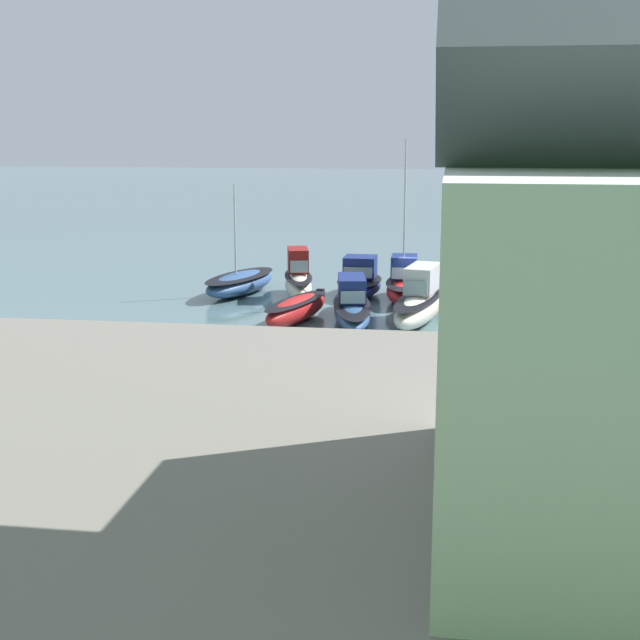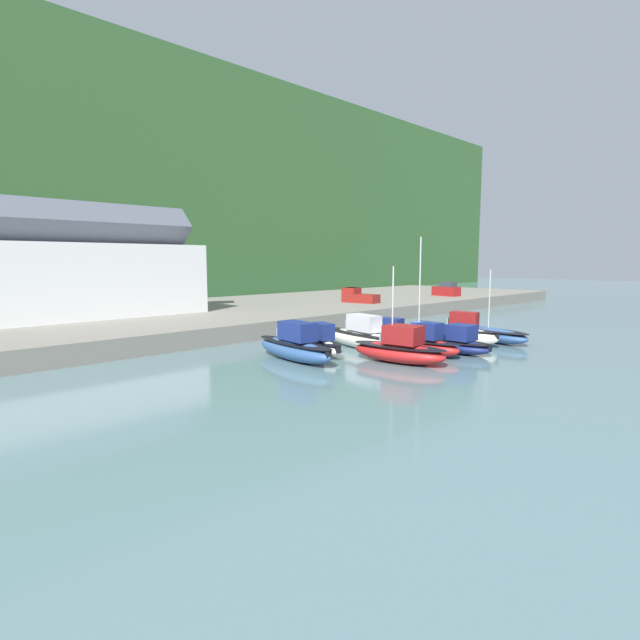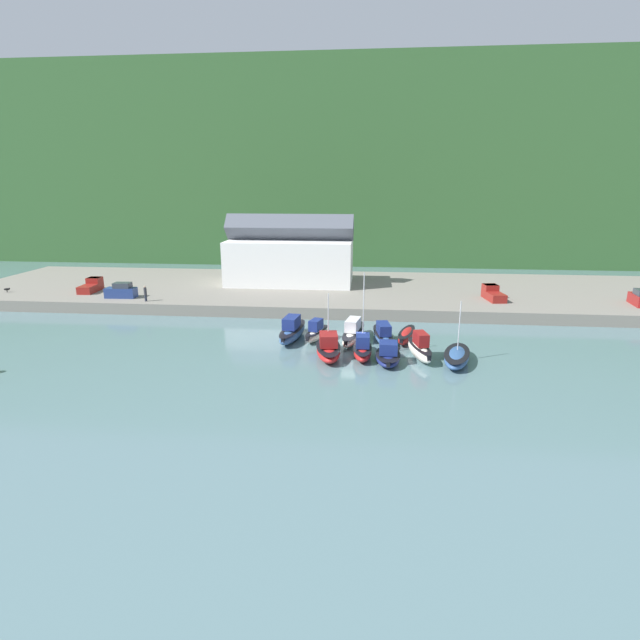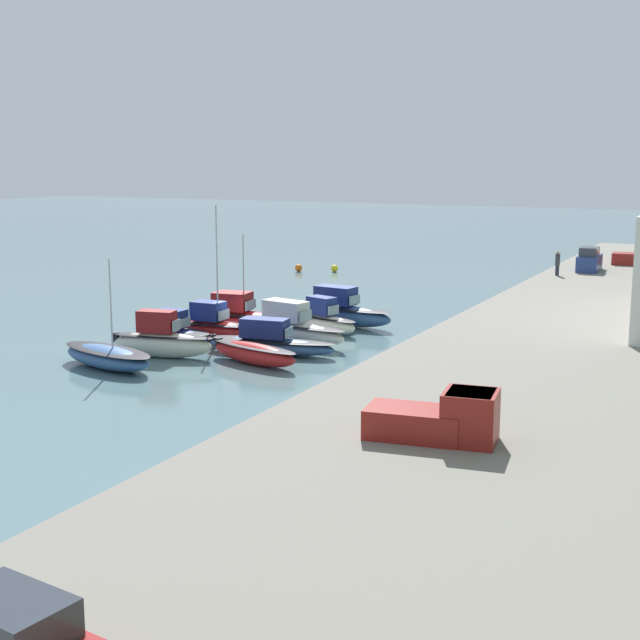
{
  "view_description": "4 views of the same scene",
  "coord_description": "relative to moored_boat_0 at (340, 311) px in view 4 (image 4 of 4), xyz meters",
  "views": [
    {
      "loc": [
        -1.45,
        46.43,
        9.29
      ],
      "look_at": [
        3.7,
        11.4,
        1.62
      ],
      "focal_mm": 50.0,
      "sensor_mm": 36.0,
      "label": 1
    },
    {
      "loc": [
        -30.12,
        -21.71,
        7.0
      ],
      "look_at": [
        -1.92,
        6.47,
        2.2
      ],
      "focal_mm": 28.0,
      "sensor_mm": 36.0,
      "label": 2
    },
    {
      "loc": [
        1.4,
        -50.05,
        17.19
      ],
      "look_at": [
        -4.04,
        5.1,
        2.03
      ],
      "focal_mm": 28.0,
      "sensor_mm": 36.0,
      "label": 3
    },
    {
      "loc": [
        48.44,
        30.13,
        11.69
      ],
      "look_at": [
        -0.16,
        5.77,
        1.68
      ],
      "focal_mm": 50.0,
      "sensor_mm": 36.0,
      "label": 4
    }
  ],
  "objects": [
    {
      "name": "moored_boat_6",
      "position": [
        8.06,
        -5.33,
        -0.1
      ],
      "size": [
        1.97,
        5.98,
        8.69
      ],
      "rotation": [
        0.0,
        0.0,
        0.01
      ],
      "color": "red",
      "rests_on": "ground_plane"
    },
    {
      "name": "moored_boat_3",
      "position": [
        10.27,
        0.24,
        -0.24
      ],
      "size": [
        2.98,
        8.33,
        2.18
      ],
      "rotation": [
        0.0,
        0.0,
        0.15
      ],
      "color": "#33568E",
      "rests_on": "ground_plane"
    },
    {
      "name": "moored_boat_5",
      "position": [
        4.58,
        -5.63,
        -0.06
      ],
      "size": [
        3.35,
        7.27,
        6.58
      ],
      "rotation": [
        0.0,
        0.0,
        0.13
      ],
      "color": "red",
      "rests_on": "ground_plane"
    },
    {
      "name": "ground_plane",
      "position": [
        7.07,
        -3.84,
        -1.02
      ],
      "size": [
        320.0,
        320.0,
        0.0
      ],
      "primitive_type": "plane",
      "color": "slate"
    },
    {
      "name": "moored_boat_7",
      "position": [
        10.61,
        -6.69,
        -0.24
      ],
      "size": [
        2.56,
        5.53,
        2.19
      ],
      "rotation": [
        0.0,
        0.0,
        -0.02
      ],
      "color": "navy",
      "rests_on": "ground_plane"
    },
    {
      "name": "moored_boat_1",
      "position": [
        2.76,
        0.13,
        -0.14
      ],
      "size": [
        3.07,
        5.72,
        2.42
      ],
      "rotation": [
        0.0,
        0.0,
        -0.3
      ],
      "color": "white",
      "rests_on": "ground_plane"
    },
    {
      "name": "pickup_truck_0",
      "position": [
        25.84,
        16.39,
        1.36
      ],
      "size": [
        2.6,
        4.95,
        1.9
      ],
      "rotation": [
        0.0,
        0.0,
        0.14
      ],
      "color": "maroon",
      "rests_on": "quay_promenade"
    },
    {
      "name": "person_on_quay",
      "position": [
        -21.98,
        10.39,
        1.64
      ],
      "size": [
        0.4,
        0.4,
        2.14
      ],
      "color": "#232838",
      "rests_on": "quay_promenade"
    },
    {
      "name": "parked_car_0",
      "position": [
        -26.41,
        12.28,
        1.46
      ],
      "size": [
        4.27,
        1.98,
        2.16
      ],
      "rotation": [
        0.0,
        0.0,
        1.61
      ],
      "color": "navy",
      "rests_on": "quay_promenade"
    },
    {
      "name": "mooring_buoy_0",
      "position": [
        -26.36,
        -13.08,
        -0.65
      ],
      "size": [
        0.73,
        0.73,
        0.73
      ],
      "color": "yellow",
      "rests_on": "ground_plane"
    },
    {
      "name": "mooring_buoy_1",
      "position": [
        -24.93,
        -16.5,
        -0.63
      ],
      "size": [
        0.76,
        0.76,
        0.76
      ],
      "color": "orange",
      "rests_on": "ground_plane"
    },
    {
      "name": "moored_boat_2",
      "position": [
        6.95,
        -0.19,
        -0.01
      ],
      "size": [
        3.25,
        8.56,
        2.73
      ],
      "rotation": [
        0.0,
        0.0,
        -0.18
      ],
      "color": "white",
      "rests_on": "ground_plane"
    },
    {
      "name": "moored_boat_4",
      "position": [
        12.92,
        0.73,
        -0.36
      ],
      "size": [
        3.06,
        6.55,
        1.23
      ],
      "rotation": [
        0.0,
        0.0,
        -0.26
      ],
      "color": "red",
      "rests_on": "ground_plane"
    },
    {
      "name": "moored_boat_0",
      "position": [
        0.0,
        0.0,
        0.0
      ],
      "size": [
        3.02,
        8.4,
        2.76
      ],
      "rotation": [
        0.0,
        0.0,
        -0.12
      ],
      "color": "#33568E",
      "rests_on": "ground_plane"
    },
    {
      "name": "moored_boat_9",
      "position": [
        17.38,
        -6.15,
        -0.36
      ],
      "size": [
        4.02,
        7.37,
        6.2
      ],
      "rotation": [
        0.0,
        0.0,
        -0.24
      ],
      "color": "#33568E",
      "rests_on": "ground_plane"
    },
    {
      "name": "dog_on_quay",
      "position": [
        -45.14,
        14.03,
        1.0
      ],
      "size": [
        0.87,
        0.56,
        0.68
      ],
      "rotation": [
        0.0,
        0.0,
        5.07
      ],
      "color": "black",
      "rests_on": "quay_promenade"
    },
    {
      "name": "moored_boat_8",
      "position": [
        13.84,
        -5.06,
        0.02
      ],
      "size": [
        2.83,
        6.52,
        2.8
      ],
      "rotation": [
        0.0,
        0.0,
        0.22
      ],
      "color": "white",
      "rests_on": "ground_plane"
    }
  ]
}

